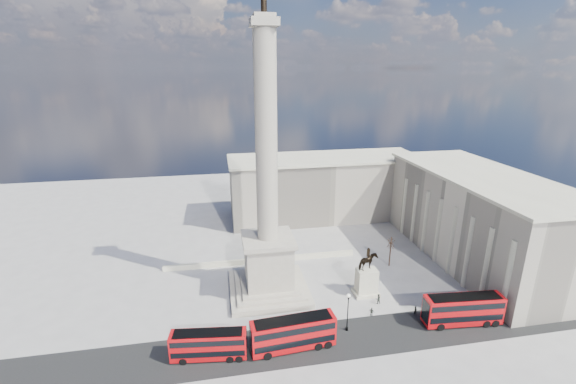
# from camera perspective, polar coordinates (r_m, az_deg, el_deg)

# --- Properties ---
(ground) EXTENTS (180.00, 180.00, 0.00)m
(ground) POSITION_cam_1_polar(r_m,az_deg,el_deg) (68.80, -2.27, -16.63)
(ground) COLOR #A5A29C
(ground) RESTS_ON ground
(asphalt_road) EXTENTS (120.00, 9.00, 0.01)m
(asphalt_road) POSITION_cam_1_polar(r_m,az_deg,el_deg) (61.74, 4.11, -21.30)
(asphalt_road) COLOR black
(asphalt_road) RESTS_ON ground
(nelsons_column) EXTENTS (14.00, 14.00, 49.85)m
(nelsons_column) POSITION_cam_1_polar(r_m,az_deg,el_deg) (66.94, -3.03, -5.05)
(nelsons_column) COLOR #B3AA95
(nelsons_column) RESTS_ON ground
(balustrade_wall) EXTENTS (40.00, 0.60, 1.10)m
(balustrade_wall) POSITION_cam_1_polar(r_m,az_deg,el_deg) (82.13, -3.91, -10.06)
(balustrade_wall) COLOR beige
(balustrade_wall) RESTS_ON ground
(building_east) EXTENTS (19.00, 46.00, 18.60)m
(building_east) POSITION_cam_1_polar(r_m,az_deg,el_deg) (89.65, 26.42, -3.38)
(building_east) COLOR beige
(building_east) RESTS_ON ground
(building_northeast) EXTENTS (51.00, 17.00, 16.60)m
(building_northeast) POSITION_cam_1_polar(r_m,az_deg,el_deg) (104.68, 5.37, 0.78)
(building_northeast) COLOR beige
(building_northeast) RESTS_ON ground
(red_bus_a) EXTENTS (10.73, 3.62, 4.26)m
(red_bus_a) POSITION_cam_1_polar(r_m,az_deg,el_deg) (58.71, -11.59, -21.28)
(red_bus_a) COLOR #BB090D
(red_bus_a) RESTS_ON ground
(red_bus_b) EXTENTS (12.45, 3.74, 4.98)m
(red_bus_b) POSITION_cam_1_polar(r_m,az_deg,el_deg) (58.97, 0.84, -20.18)
(red_bus_b) COLOR #BB090D
(red_bus_b) RESTS_ON ground
(red_bus_c) EXTENTS (12.54, 3.82, 5.01)m
(red_bus_c) POSITION_cam_1_polar(r_m,az_deg,el_deg) (69.32, 24.54, -15.55)
(red_bus_c) COLOR #BB090D
(red_bus_c) RESTS_ON ground
(victorian_lamp) EXTENTS (0.56, 0.56, 6.51)m
(victorian_lamp) POSITION_cam_1_polar(r_m,az_deg,el_deg) (62.16, 8.87, -16.78)
(victorian_lamp) COLOR black
(victorian_lamp) RESTS_ON ground
(equestrian_statue) EXTENTS (4.46, 3.35, 9.17)m
(equestrian_statue) POSITION_cam_1_polar(r_m,az_deg,el_deg) (71.78, 11.57, -12.38)
(equestrian_statue) COLOR beige
(equestrian_statue) RESTS_ON ground
(bare_tree_near) EXTENTS (1.63, 1.63, 7.14)m
(bare_tree_near) POSITION_cam_1_polar(r_m,az_deg,el_deg) (74.32, 31.46, -11.65)
(bare_tree_near) COLOR #332319
(bare_tree_near) RESTS_ON ground
(bare_tree_mid) EXTENTS (1.89, 1.89, 7.17)m
(bare_tree_mid) POSITION_cam_1_polar(r_m,az_deg,el_deg) (85.75, 22.87, -6.48)
(bare_tree_mid) COLOR #332319
(bare_tree_mid) RESTS_ON ground
(bare_tree_far) EXTENTS (1.66, 1.66, 6.77)m
(bare_tree_far) POSITION_cam_1_polar(r_m,az_deg,el_deg) (81.38, 15.03, -7.19)
(bare_tree_far) COLOR #332319
(bare_tree_far) RESTS_ON ground
(pedestrian_walking) EXTENTS (0.69, 0.58, 1.61)m
(pedestrian_walking) POSITION_cam_1_polar(r_m,az_deg,el_deg) (69.71, 18.36, -16.34)
(pedestrian_walking) COLOR #232822
(pedestrian_walking) RESTS_ON ground
(pedestrian_standing) EXTENTS (0.90, 0.70, 1.84)m
(pedestrian_standing) POSITION_cam_1_polar(r_m,az_deg,el_deg) (70.80, 13.20, -15.16)
(pedestrian_standing) COLOR #232822
(pedestrian_standing) RESTS_ON ground
(pedestrian_crossing) EXTENTS (0.95, 0.87, 1.56)m
(pedestrian_crossing) POSITION_cam_1_polar(r_m,az_deg,el_deg) (67.63, 12.29, -16.96)
(pedestrian_crossing) COLOR #232822
(pedestrian_crossing) RESTS_ON ground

